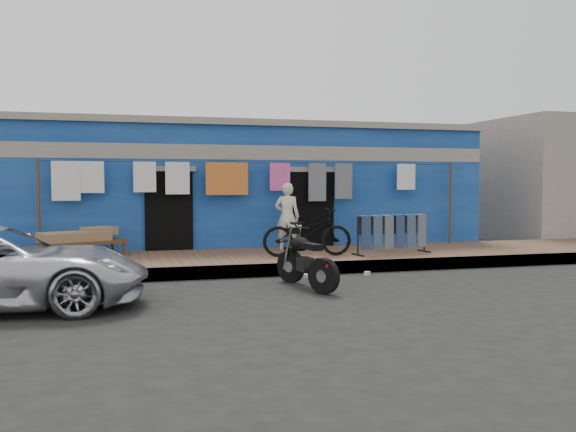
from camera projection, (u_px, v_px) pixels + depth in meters
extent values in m
plane|color=black|center=(319.00, 289.00, 10.51)|extent=(80.00, 80.00, 0.00)
cube|color=brown|center=(276.00, 260.00, 13.39)|extent=(28.00, 3.00, 0.25)
cube|color=gray|center=(294.00, 269.00, 11.99)|extent=(28.00, 0.10, 0.25)
cube|color=navy|center=(241.00, 191.00, 17.16)|extent=(12.00, 5.00, 3.20)
cube|color=#9E9384|center=(260.00, 153.00, 14.76)|extent=(12.00, 0.14, 0.35)
cube|color=#9E9384|center=(241.00, 131.00, 17.07)|extent=(12.20, 5.20, 0.16)
cube|color=black|center=(169.00, 216.00, 14.18)|extent=(1.10, 0.10, 2.10)
cube|color=black|center=(312.00, 214.00, 15.10)|extent=(1.10, 0.10, 2.10)
cube|color=#9E9384|center=(570.00, 180.00, 20.04)|extent=(6.00, 5.00, 3.80)
cylinder|color=brown|center=(39.00, 207.00, 13.21)|extent=(0.06, 0.06, 2.10)
cylinder|color=brown|center=(450.00, 203.00, 15.84)|extent=(0.06, 0.06, 2.10)
cylinder|color=black|center=(263.00, 163.00, 14.47)|extent=(10.00, 0.01, 0.01)
cube|color=silver|center=(66.00, 181.00, 13.33)|extent=(0.60, 0.02, 0.87)
cube|color=silver|center=(92.00, 177.00, 13.47)|extent=(0.50, 0.02, 0.70)
cube|color=silver|center=(145.00, 177.00, 13.77)|extent=(0.50, 0.02, 0.69)
cube|color=silver|center=(178.00, 178.00, 13.96)|extent=(0.55, 0.02, 0.74)
cube|color=#CC4C26|center=(227.00, 179.00, 14.26)|extent=(1.00, 0.02, 0.76)
cube|color=#DE529F|center=(280.00, 177.00, 14.60)|extent=(0.50, 0.02, 0.67)
cube|color=slate|center=(317.00, 182.00, 14.85)|extent=(0.45, 0.02, 0.93)
cube|color=slate|center=(344.00, 181.00, 15.03)|extent=(0.45, 0.02, 0.87)
cube|color=silver|center=(406.00, 177.00, 15.47)|extent=(0.50, 0.02, 0.65)
imported|color=beige|center=(287.00, 216.00, 14.18)|extent=(0.67, 0.56, 1.58)
imported|color=black|center=(307.00, 227.00, 13.04)|extent=(1.96, 0.80, 1.24)
cube|color=silver|center=(329.00, 277.00, 11.59)|extent=(0.21, 0.20, 0.07)
cube|color=silver|center=(367.00, 273.00, 12.03)|extent=(0.17, 0.17, 0.07)
cube|color=silver|center=(307.00, 276.00, 11.68)|extent=(0.16, 0.20, 0.07)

